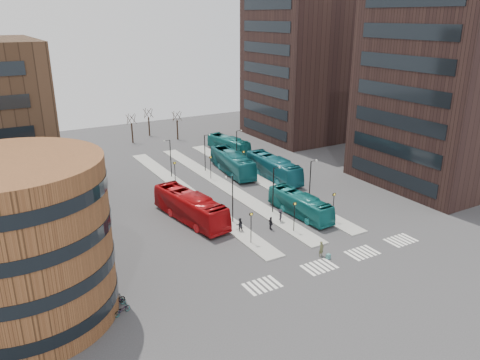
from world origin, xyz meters
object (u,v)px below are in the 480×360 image
traveller (321,249)px  bicycle_near (122,310)px  teal_bus_d (229,144)px  red_bus (190,207)px  commuter_c (280,216)px  commuter_a (240,225)px  teal_bus_a (300,205)px  teal_bus_b (232,162)px  teal_bus_c (274,168)px  commuter_b (271,223)px  suitcase (328,256)px  bicycle_far (117,302)px  bicycle_mid (116,299)px

traveller → bicycle_near: bearing=166.6°
bicycle_near → traveller: bearing=-113.6°
teal_bus_d → red_bus: bearing=-136.1°
commuter_c → red_bus: bearing=-83.8°
commuter_a → teal_bus_a: bearing=-162.6°
teal_bus_a → teal_bus_b: 19.51m
teal_bus_c → bicycle_near: 39.10m
teal_bus_d → commuter_b: (-12.06, -32.44, -0.65)m
commuter_a → commuter_b: bearing=173.8°
teal_bus_b → commuter_a: size_ratio=7.22×
suitcase → teal_bus_c: (9.54, 24.60, 1.48)m
bicycle_far → teal_bus_b: bearing=-44.6°
teal_bus_b → teal_bus_a: bearing=-86.4°
commuter_a → commuter_b: (3.52, -1.40, -0.05)m
commuter_a → bicycle_far: 18.71m
teal_bus_a → commuter_b: size_ratio=6.41×
teal_bus_a → teal_bus_b: (0.93, 19.49, 0.29)m
commuter_c → bicycle_near: commuter_c is taller
suitcase → commuter_c: bearing=76.6°
teal_bus_d → teal_bus_a: bearing=-110.3°
traveller → commuter_c: 9.45m
suitcase → traveller: traveller is taller
teal_bus_d → commuter_a: 34.74m
commuter_b → bicycle_far: size_ratio=1.06×
bicycle_mid → teal_bus_c: bearing=-54.8°
teal_bus_d → suitcase: bearing=-113.0°
commuter_c → bicycle_mid: commuter_c is taller
commuter_c → bicycle_far: commuter_c is taller
bicycle_near → bicycle_mid: 1.77m
commuter_a → bicycle_far: bearing=39.6°
bicycle_near → bicycle_far: 1.41m
commuter_a → traveller: bearing=130.5°
commuter_b → teal_bus_d: bearing=-12.2°
teal_bus_a → teal_bus_b: size_ratio=0.84×
commuter_a → bicycle_near: (-17.05, -9.08, -0.44)m
suitcase → teal_bus_d: size_ratio=0.05×
commuter_c → bicycle_near: size_ratio=1.05×
commuter_a → commuter_c: bearing=-167.3°
bicycle_near → commuter_c: bearing=-90.9°
teal_bus_b → teal_bus_d: 12.50m
teal_bus_b → commuter_b: (-6.58, -21.21, -0.94)m
teal_bus_c → teal_bus_d: teal_bus_c is taller
teal_bus_b → commuter_a: 22.26m
commuter_a → bicycle_far: (-17.05, -7.67, -0.47)m
teal_bus_a → bicycle_mid: bearing=-166.4°
bicycle_far → traveller: bearing=-95.1°
teal_bus_b → commuter_c: (-4.44, -20.08, -0.89)m
suitcase → commuter_a: (-4.84, 10.46, 0.61)m
traveller → bicycle_mid: traveller is taller
commuter_c → bicycle_mid: 23.79m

